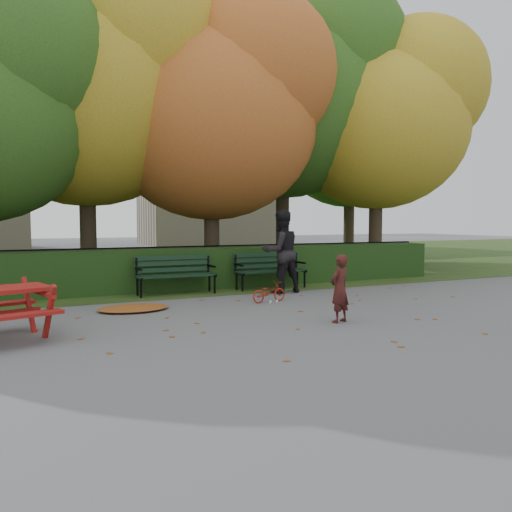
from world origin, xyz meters
name	(u,v)px	position (x,y,z in m)	size (l,w,h in m)	color
ground	(308,318)	(0.00, 0.00, 0.00)	(90.00, 90.00, 0.00)	slate
grass_strip	(138,260)	(0.00, 14.00, 0.01)	(90.00, 90.00, 0.00)	#233913
building_right	(205,163)	(8.00, 28.00, 6.00)	(9.00, 6.00, 12.00)	tan
hedge	(216,267)	(0.00, 4.50, 0.50)	(13.00, 0.90, 1.00)	black
iron_fence	(206,263)	(0.00, 5.30, 0.54)	(14.00, 0.04, 1.02)	black
tree_b	(100,81)	(-2.44, 6.75, 5.40)	(6.72, 6.40, 8.79)	#32261A
tree_c	(225,109)	(0.83, 5.96, 4.82)	(6.30, 6.00, 8.00)	#32261A
tree_d	(297,90)	(3.88, 7.23, 5.98)	(7.14, 6.80, 9.58)	#32261A
tree_e	(390,116)	(6.52, 5.77, 5.08)	(6.09, 5.80, 8.16)	#32261A
tree_g	(360,131)	(8.33, 9.76, 5.37)	(6.30, 6.00, 8.55)	#32261A
bench_left	(175,272)	(-1.30, 3.70, 0.52)	(1.80, 0.57, 0.88)	black
bench_right	(269,267)	(1.10, 3.70, 0.52)	(1.80, 0.57, 0.88)	black
leaf_pile	(134,308)	(-2.59, 2.02, 0.05)	(1.31, 0.91, 0.09)	brown
leaf_scatter	(300,315)	(0.00, 0.30, 0.01)	(9.00, 5.70, 0.01)	brown
child	(340,289)	(0.27, -0.54, 0.56)	(0.41, 0.27, 1.12)	#3D1613
adult	(281,252)	(1.00, 2.90, 0.96)	(0.94, 0.73, 1.93)	black
bicycle	(269,292)	(0.13, 1.79, 0.21)	(0.28, 0.80, 0.42)	#9E1E0E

